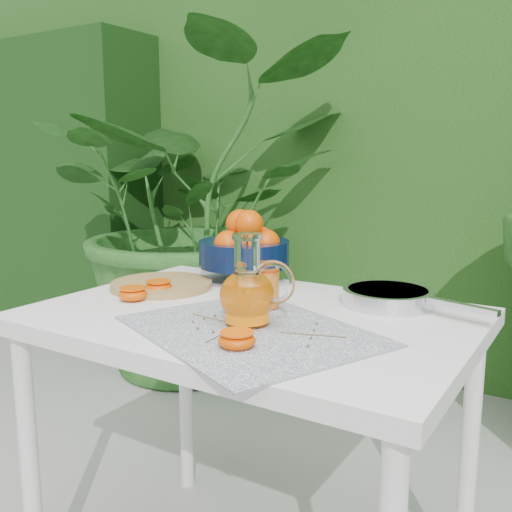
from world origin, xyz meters
The scene contains 11 objects.
hedge_backdrop centered at (0.06, 2.06, 1.19)m, with size 8.00×1.65×2.50m.
potted_plant_left centered at (-1.04, 1.20, 0.82)m, with size 1.64×1.64×1.64m, color #1E4F1B.
white_table centered at (0.08, -0.02, 0.67)m, with size 1.00×0.70×0.75m.
placemat centered at (0.16, -0.15, 0.75)m, with size 0.51×0.39×0.00m, color #0B1B3F.
cutting_board centered at (-0.26, 0.05, 0.76)m, with size 0.28×0.28×0.02m, color #9B7C46.
fruit_bowl centered at (-0.12, 0.26, 0.85)m, with size 0.31×0.31×0.21m.
juice_pitcher centered at (0.13, -0.12, 0.82)m, with size 0.18×0.13×0.20m.
juice_tumbler centered at (0.09, 0.02, 0.80)m, with size 0.10×0.10×0.11m.
saute_pan centered at (0.33, 0.21, 0.77)m, with size 0.40×0.27×0.04m.
orange_halves centered at (-0.09, -0.11, 0.77)m, with size 0.51×0.34×0.04m.
thyme_sprigs centered at (0.16, -0.15, 0.76)m, with size 0.36×0.23×0.01m.
Camera 1 is at (0.77, -1.11, 1.12)m, focal length 40.00 mm.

